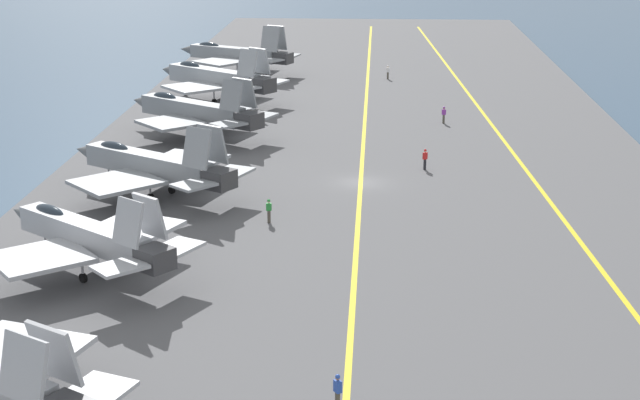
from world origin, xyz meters
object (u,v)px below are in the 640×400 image
object	(u,v)px
parked_jet_third	(88,236)
crew_white_vest	(388,71)
parked_jet_sixth	(216,78)
crew_red_vest	(425,158)
crew_blue_vest	(338,390)
parked_jet_seventh	(236,54)
parked_jet_fifth	(195,111)
crew_purple_vest	(444,114)
crew_green_vest	(269,210)
parked_jet_fourth	(152,165)

from	to	relation	value
parked_jet_third	crew_white_vest	world-z (taller)	parked_jet_third
parked_jet_sixth	crew_white_vest	size ratio (longest dim) A/B	9.12
parked_jet_third	crew_red_vest	bearing A→B (deg)	-40.20
crew_red_vest	crew_blue_vest	distance (m)	42.07
parked_jet_third	crew_blue_vest	bearing A→B (deg)	-134.53
parked_jet_seventh	parked_jet_third	bearing A→B (deg)	-179.26
crew_red_vest	parked_jet_fifth	bearing A→B (deg)	63.55
crew_red_vest	crew_purple_vest	size ratio (longest dim) A/B	1.03
crew_blue_vest	crew_purple_vest	world-z (taller)	crew_purple_vest
crew_purple_vest	crew_blue_vest	bearing A→B (deg)	171.87
parked_jet_third	parked_jet_fifth	world-z (taller)	parked_jet_fifth
parked_jet_fifth	crew_green_vest	world-z (taller)	parked_jet_fifth
parked_jet_third	crew_red_vest	xyz separation A→B (m)	(25.87, -21.86, -1.57)
parked_jet_fifth	parked_jet_seventh	xyz separation A→B (m)	(35.41, 0.92, 0.09)
parked_jet_third	parked_jet_fourth	bearing A→B (deg)	-0.69
crew_green_vest	crew_purple_vest	world-z (taller)	crew_green_vest
parked_jet_sixth	parked_jet_seventh	world-z (taller)	parked_jet_seventh
parked_jet_sixth	crew_green_vest	world-z (taller)	parked_jet_sixth
parked_jet_fourth	crew_white_vest	world-z (taller)	parked_jet_fourth
parked_jet_fifth	parked_jet_seventh	size ratio (longest dim) A/B	0.94
crew_red_vest	crew_purple_vest	world-z (taller)	crew_red_vest
parked_jet_fourth	crew_blue_vest	bearing A→B (deg)	-154.18
parked_jet_sixth	crew_purple_vest	xyz separation A→B (m)	(-10.10, -25.39, -1.75)
parked_jet_seventh	crew_blue_vest	distance (m)	89.60
crew_red_vest	crew_blue_vest	xyz separation A→B (m)	(-41.66, 5.81, -0.04)
parked_jet_seventh	crew_red_vest	world-z (taller)	parked_jet_seventh
crew_red_vest	parked_jet_sixth	bearing A→B (deg)	38.68
crew_red_vest	crew_green_vest	distance (m)	19.19
parked_jet_sixth	crew_blue_vest	size ratio (longest dim) A/B	9.38
parked_jet_third	parked_jet_sixth	size ratio (longest dim) A/B	0.87
crew_white_vest	crew_purple_vest	xyz separation A→B (m)	(-25.45, -5.59, -0.02)
parked_jet_seventh	parked_jet_sixth	bearing A→B (deg)	-179.53
crew_green_vest	parked_jet_seventh	bearing A→B (deg)	10.11
crew_white_vest	crew_blue_vest	size ratio (longest dim) A/B	1.03
crew_red_vest	crew_blue_vest	world-z (taller)	crew_red_vest
parked_jet_third	crew_blue_vest	size ratio (longest dim) A/B	8.21
parked_jet_third	parked_jet_fourth	xyz separation A→B (m)	(16.96, -0.20, -0.10)
parked_jet_seventh	crew_purple_vest	bearing A→B (deg)	-137.74
crew_blue_vest	parked_jet_fourth	bearing A→B (deg)	25.82
parked_jet_third	crew_blue_vest	xyz separation A→B (m)	(-15.79, -16.05, -1.61)
parked_jet_sixth	crew_red_vest	size ratio (longest dim) A/B	9.02
crew_purple_vest	parked_jet_seventh	bearing A→B (deg)	42.26
crew_white_vest	crew_blue_vest	distance (m)	85.35
parked_jet_seventh	crew_purple_vest	distance (m)	38.01
crew_purple_vest	parked_jet_third	bearing A→B (deg)	150.82
parked_jet_sixth	crew_green_vest	distance (m)	44.74
crew_blue_vest	crew_purple_vest	xyz separation A→B (m)	(59.85, -8.55, 0.01)
parked_jet_seventh	parked_jet_fifth	bearing A→B (deg)	-178.52
crew_red_vest	crew_purple_vest	distance (m)	18.39
parked_jet_third	crew_blue_vest	distance (m)	22.57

